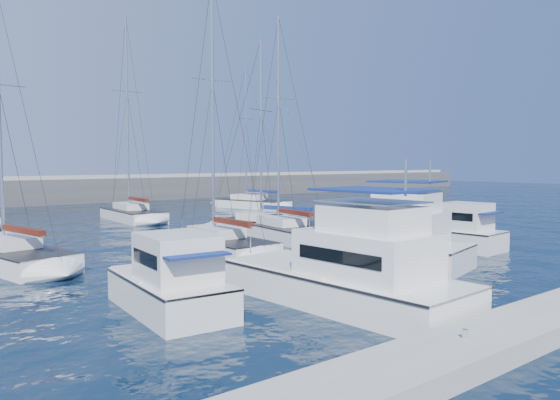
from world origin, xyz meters
TOP-DOWN VIEW (x-y plane):
  - ground at (0.00, 0.00)m, footprint 220.00×220.00m
  - breakwater at (0.00, 52.00)m, footprint 160.00×6.00m
  - dock_cleat_near_port at (-8.00, -11.00)m, footprint 0.16×0.16m
  - motor_yacht_port_outer at (-11.82, -2.05)m, footprint 3.19×6.06m
  - motor_yacht_port_inner at (-6.37, -5.32)m, footprint 4.21×9.91m
  - motor_yacht_stbd_inner at (0.89, -1.09)m, footprint 5.78×8.94m
  - motor_yacht_stbd_outer at (7.97, -0.34)m, footprint 3.18×5.61m
  - sailboat_mid_a at (-14.23, 10.31)m, footprint 4.67×8.72m
  - sailboat_mid_b at (-4.14, 6.96)m, footprint 3.08×7.45m
  - sailboat_mid_c at (2.25, 9.10)m, footprint 3.88×8.21m
  - sailboat_mid_d at (3.26, 11.93)m, footprint 5.62×9.27m
  - sailboat_back_b at (-0.62, 27.02)m, footprint 3.60×8.74m
  - sailboat_back_c at (15.09, 30.66)m, footprint 5.15×9.38m

SIDE VIEW (x-z plane):
  - ground at x=0.00m, z-range 0.00..0.00m
  - sailboat_mid_d at x=3.26m, z-range -6.61..7.63m
  - sailboat_mid_a at x=-14.23m, z-range -6.70..7.74m
  - sailboat_back_c at x=15.09m, z-range -7.51..8.57m
  - sailboat_mid_c at x=2.25m, z-range -7.04..8.10m
  - sailboat_mid_b at x=-4.14m, z-range -7.31..8.40m
  - sailboat_back_b at x=-0.62m, z-range -8.67..9.79m
  - dock_cleat_near_port at x=-8.00m, z-range 0.60..0.85m
  - motor_yacht_stbd_outer at x=7.97m, z-range -0.66..2.54m
  - motor_yacht_port_outer at x=-11.82m, z-range -0.66..2.54m
  - breakwater at x=0.00m, z-range -1.17..3.28m
  - motor_yacht_port_inner at x=-6.37m, z-range -1.21..3.48m
  - motor_yacht_stbd_inner at x=0.89m, z-range -1.21..3.48m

